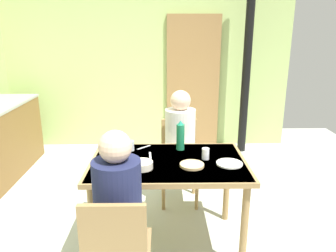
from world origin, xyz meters
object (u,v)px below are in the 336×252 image
Objects in this scene: water_bottle_green_near at (180,136)px; dining_table at (168,170)px; serving_bowl_center at (142,165)px; chair_near_diner at (117,250)px; person_far_diner at (180,134)px; chair_far_diner at (179,156)px; person_near_diner at (118,197)px.

dining_table is at bearing -112.99° from water_bottle_green_near.
serving_bowl_center is at bearing -144.47° from dining_table.
dining_table is 1.45× the size of chair_near_diner.
dining_table is 1.64× the size of person_far_diner.
dining_table is 0.85m from chair_near_diner.
person_far_diner is at bearing 90.00° from chair_far_diner.
water_bottle_green_near is at bearing 87.09° from person_far_diner.
person_near_diner reaches higher than chair_far_diner.
serving_bowl_center is (0.12, 0.62, 0.29)m from chair_near_diner.
chair_near_diner is 1.18m from water_bottle_green_near.
chair_far_diner is 1.13× the size of person_near_diner.
person_far_diner reaches higher than serving_bowl_center.
serving_bowl_center is at bearing 69.89° from chair_far_diner.
person_far_diner is (0.45, 1.40, 0.28)m from chair_near_diner.
water_bottle_green_near is at bearing 52.22° from serving_bowl_center.
dining_table is 0.65m from person_far_diner.
chair_far_diner is at bearing 73.56° from chair_near_diner.
chair_far_diner is 0.64m from water_bottle_green_near.
person_far_diner is at bearing 87.09° from water_bottle_green_near.
chair_near_diner is 1.60m from chair_far_diner.
dining_table is at bearing 67.14° from chair_near_diner.
water_bottle_green_near is (0.43, 1.03, 0.39)m from chair_near_diner.
water_bottle_green_near reaches higher than chair_near_diner.
person_near_diner reaches higher than serving_bowl_center.
chair_near_diner is at bearing -90.00° from person_near_diner.
chair_near_diner is 5.12× the size of serving_bowl_center.
chair_far_diner is (0.45, 1.53, 0.00)m from chair_near_diner.
dining_table is 0.28m from serving_bowl_center.
water_bottle_green_near is at bearing 67.01° from dining_table.
dining_table is 7.44× the size of serving_bowl_center.
water_bottle_green_near is (-0.02, -0.51, 0.39)m from chair_far_diner.
person_far_diner is at bearing 70.26° from person_near_diner.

